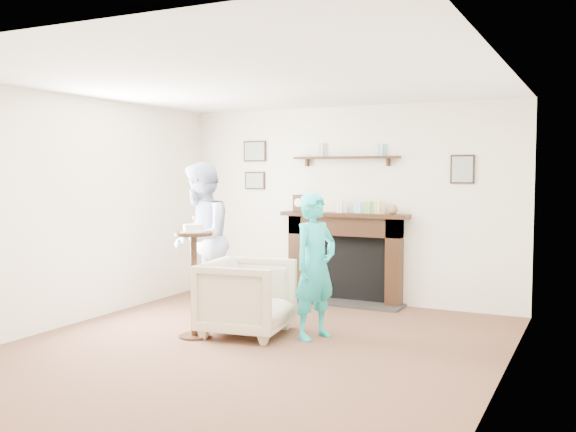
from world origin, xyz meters
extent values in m
plane|color=brown|center=(0.00, 0.00, 0.00)|extent=(5.00, 5.00, 0.00)
cube|color=#F0E8CC|center=(0.00, 2.50, 1.25)|extent=(4.50, 0.04, 2.50)
cube|color=#F0E8CC|center=(-2.25, 0.00, 1.25)|extent=(0.04, 5.00, 2.50)
cube|color=#F0E8CC|center=(2.25, 0.00, 1.25)|extent=(0.04, 5.00, 2.50)
cube|color=white|center=(0.00, 0.00, 2.50)|extent=(4.50, 5.00, 0.04)
cube|color=black|center=(-0.66, 2.40, 0.55)|extent=(0.18, 0.20, 1.10)
cube|color=black|center=(0.66, 2.40, 0.55)|extent=(0.18, 0.20, 1.10)
cube|color=black|center=(0.00, 2.40, 0.98)|extent=(1.50, 0.20, 0.24)
cube|color=black|center=(0.00, 2.47, 0.43)|extent=(1.14, 0.06, 0.86)
cube|color=#2C2A27|center=(0.00, 2.28, 0.01)|extent=(1.60, 0.44, 0.03)
cube|color=black|center=(0.00, 2.37, 1.12)|extent=(1.68, 0.26, 0.05)
cube|color=black|center=(0.00, 2.42, 1.85)|extent=(1.40, 0.15, 0.03)
cube|color=black|center=(-1.35, 2.48, 1.95)|extent=(0.34, 0.03, 0.28)
cube|color=black|center=(-1.35, 2.48, 1.55)|extent=(0.30, 0.03, 0.24)
cube|color=black|center=(1.45, 2.48, 1.70)|extent=(0.28, 0.03, 0.34)
cube|color=black|center=(-0.62, 2.37, 1.26)|extent=(0.16, 0.09, 0.22)
cylinder|color=white|center=(-0.62, 2.32, 1.27)|extent=(0.11, 0.01, 0.11)
sphere|color=green|center=(0.64, 2.37, 1.21)|extent=(0.12, 0.12, 0.12)
imported|color=gray|center=(-0.30, 0.43, 0.00)|extent=(0.95, 0.93, 0.77)
imported|color=silver|center=(-1.25, 1.00, 0.00)|extent=(0.97, 1.06, 1.78)
imported|color=teal|center=(0.38, 0.61, 0.00)|extent=(0.52, 0.62, 1.46)
cylinder|color=black|center=(-0.72, 0.10, 0.01)|extent=(0.31, 0.31, 0.02)
cylinder|color=black|center=(-0.72, 0.10, 0.53)|extent=(0.07, 0.07, 1.01)
cylinder|color=black|center=(-0.72, 0.10, 1.05)|extent=(0.38, 0.38, 0.03)
cylinder|color=silver|center=(-0.72, 0.10, 1.07)|extent=(0.26, 0.26, 0.01)
cylinder|color=white|center=(-0.72, 0.10, 1.11)|extent=(0.20, 0.20, 0.07)
cylinder|color=#FFEAA1|center=(-0.72, 0.10, 1.18)|extent=(0.01, 0.01, 0.06)
sphere|color=orange|center=(-0.72, 0.10, 1.21)|extent=(0.02, 0.02, 0.02)
camera|label=1|loc=(2.95, -5.21, 1.68)|focal=40.00mm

